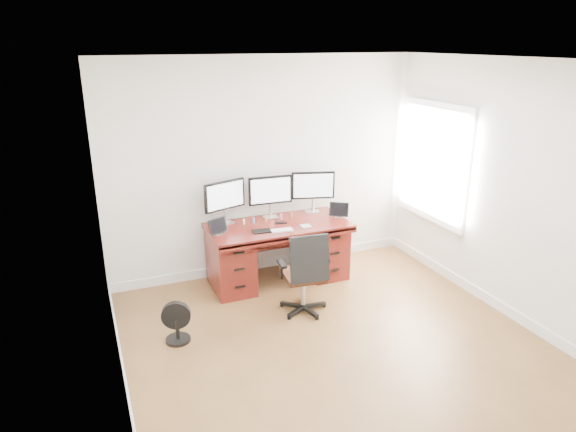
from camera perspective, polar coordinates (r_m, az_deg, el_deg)
name	(u,v)px	position (r m, az deg, el deg)	size (l,w,h in m)	color
ground	(348,359)	(5.07, 6.73, -15.46)	(4.50, 4.50, 0.00)	brown
back_wall	(265,167)	(6.41, -2.57, 5.41)	(4.00, 0.10, 2.70)	white
right_wall	(521,195)	(5.74, 24.49, 2.10)	(0.10, 4.50, 2.70)	white
desk	(278,250)	(6.33, -1.14, -3.79)	(1.70, 0.80, 0.75)	#551611
office_chair	(305,286)	(5.63, 1.85, -7.83)	(0.56, 0.55, 0.95)	black
floor_fan	(177,323)	(5.29, -12.24, -11.52)	(0.29, 0.25, 0.42)	black
monitor_left	(225,197)	(6.14, -7.04, 2.12)	(0.53, 0.21, 0.53)	silver
monitor_center	(270,192)	(6.31, -1.97, 2.72)	(0.55, 0.15, 0.53)	silver
monitor_right	(313,187)	(6.53, 2.81, 3.27)	(0.54, 0.19, 0.53)	silver
tablet_left	(218,227)	(5.89, -7.75, -1.24)	(0.25, 0.16, 0.19)	silver
tablet_right	(339,211)	(6.42, 5.71, 0.59)	(0.23, 0.19, 0.19)	silver
keyboard	(282,230)	(5.96, -0.68, -1.59)	(0.25, 0.11, 0.01)	silver
trackpad	(306,226)	(6.11, 2.00, -1.12)	(0.12, 0.12, 0.01)	#B6B8BD
drawing_tablet	(262,231)	(5.95, -2.94, -1.69)	(0.22, 0.14, 0.01)	black
phone	(281,223)	(6.21, -0.79, -0.75)	(0.14, 0.07, 0.01)	black
figurine_yellow	(244,221)	(6.18, -4.92, -0.59)	(0.03, 0.03, 0.07)	#E6BE76
figurine_blue	(254,220)	(6.21, -3.83, -0.45)	(0.03, 0.03, 0.07)	#518DD7
figurine_orange	(266,218)	(6.26, -2.46, -0.26)	(0.03, 0.03, 0.07)	#F19E51
figurine_purple	(281,216)	(6.33, -0.78, -0.04)	(0.03, 0.03, 0.07)	#AF70D0
figurine_brown	(291,215)	(6.38, 0.39, 0.12)	(0.03, 0.03, 0.07)	#925A3C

